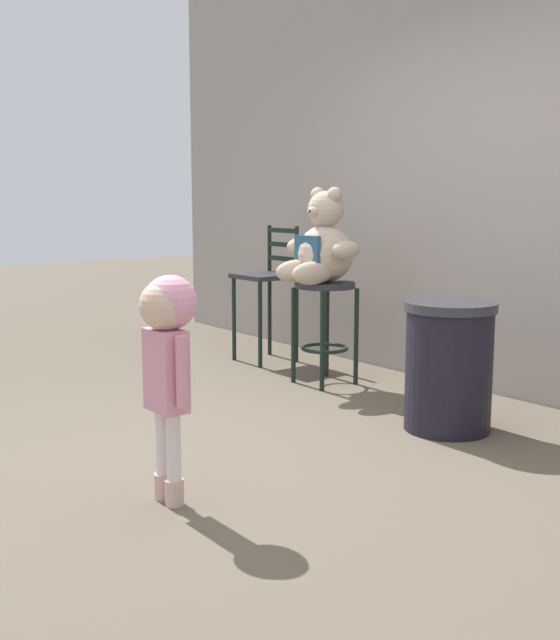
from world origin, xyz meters
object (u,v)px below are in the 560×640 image
(bar_chair_empty, at_px, (268,283))
(bar_stool_with_teddy, at_px, (325,311))
(trash_bin, at_px, (449,366))
(child_walking, at_px, (167,339))
(teddy_bear, at_px, (322,248))

(bar_chair_empty, bearing_deg, bar_stool_with_teddy, -9.92)
(bar_stool_with_teddy, bearing_deg, trash_bin, -7.86)
(child_walking, bearing_deg, teddy_bear, -114.84)
(bar_stool_with_teddy, distance_m, teddy_bear, 0.43)
(bar_stool_with_teddy, relative_size, bar_chair_empty, 0.67)
(teddy_bear, distance_m, child_walking, 2.22)
(bar_stool_with_teddy, relative_size, child_walking, 0.74)
(bar_stool_with_teddy, relative_size, trash_bin, 0.99)
(teddy_bear, distance_m, trash_bin, 1.36)
(bar_stool_with_teddy, height_order, bar_chair_empty, bar_chair_empty)
(teddy_bear, xyz_separation_m, trash_bin, (1.23, -0.14, -0.58))
(teddy_bear, relative_size, trash_bin, 0.89)
(child_walking, height_order, bar_chair_empty, bar_chair_empty)
(bar_chair_empty, bearing_deg, trash_bin, -8.70)
(bar_stool_with_teddy, distance_m, bar_chair_empty, 0.87)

